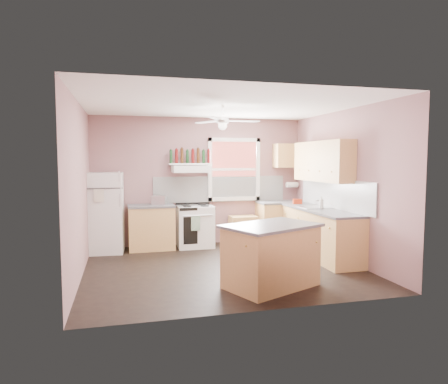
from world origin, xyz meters
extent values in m
plane|color=black|center=(0.00, 0.00, 0.00)|extent=(4.50, 4.50, 0.00)
plane|color=white|center=(0.00, 0.00, 2.70)|extent=(4.50, 4.50, 0.00)
cube|color=#885E60|center=(0.00, 2.02, 1.35)|extent=(4.50, 0.05, 2.70)
cube|color=#885E60|center=(2.27, 0.00, 1.35)|extent=(0.05, 4.00, 2.70)
cube|color=#885E60|center=(-2.27, 0.00, 1.35)|extent=(0.05, 4.00, 2.70)
cube|color=white|center=(0.45, 1.99, 1.18)|extent=(2.90, 0.03, 0.55)
cube|color=white|center=(2.23, 0.30, 1.18)|extent=(0.03, 2.60, 0.55)
cube|color=maroon|center=(0.75, 1.98, 1.60)|extent=(1.00, 0.02, 1.20)
cube|color=white|center=(0.75, 1.96, 1.60)|extent=(1.16, 0.07, 1.36)
cube|color=white|center=(-1.94, 1.63, 0.78)|extent=(0.70, 0.69, 1.56)
cube|color=tan|center=(-1.06, 1.70, 0.43)|extent=(0.90, 0.60, 0.86)
cube|color=#4E4E50|center=(-1.06, 1.70, 0.88)|extent=(0.92, 0.62, 0.04)
cube|color=silver|center=(-0.90, 1.72, 0.99)|extent=(0.32, 0.26, 0.18)
cube|color=white|center=(-0.17, 1.70, 0.43)|extent=(0.75, 0.66, 0.86)
cube|color=white|center=(-0.23, 1.75, 1.62)|extent=(0.78, 0.50, 0.14)
cube|color=white|center=(-0.23, 1.87, 1.72)|extent=(0.90, 0.26, 0.03)
cube|color=tan|center=(0.90, 1.75, 0.28)|extent=(0.57, 0.39, 0.56)
cube|color=tan|center=(1.75, 1.70, 0.43)|extent=(1.00, 0.60, 0.86)
cube|color=tan|center=(1.95, 0.30, 0.43)|extent=(0.60, 2.20, 0.86)
cube|color=#4E4E50|center=(1.75, 1.70, 0.88)|extent=(1.02, 0.62, 0.04)
cube|color=#4E4E50|center=(1.94, 0.30, 0.88)|extent=(0.62, 2.22, 0.04)
cube|color=silver|center=(1.94, 0.50, 0.90)|extent=(0.55, 0.45, 0.03)
cylinder|color=silver|center=(2.10, 0.50, 0.97)|extent=(0.03, 0.03, 0.14)
cube|color=tan|center=(2.08, 0.50, 1.78)|extent=(0.33, 1.80, 0.76)
cube|color=tan|center=(1.95, 1.83, 1.90)|extent=(0.60, 0.33, 0.52)
cylinder|color=white|center=(2.07, 1.86, 1.25)|extent=(0.26, 0.12, 0.12)
cube|color=tan|center=(0.42, -1.16, 0.43)|extent=(1.45, 1.22, 0.86)
cube|color=#4E4E50|center=(0.42, -1.16, 0.88)|extent=(1.54, 1.31, 0.04)
cylinder|color=white|center=(0.00, 0.00, 2.45)|extent=(0.20, 0.20, 0.08)
imported|color=silver|center=(1.96, 0.28, 1.02)|extent=(0.10, 0.10, 0.23)
cube|color=#AB2A0E|center=(1.89, 1.16, 0.95)|extent=(0.20, 0.16, 0.10)
cylinder|color=#143819|center=(-0.63, 1.87, 1.87)|extent=(0.06, 0.06, 0.27)
cylinder|color=#590F0F|center=(-0.52, 1.87, 1.88)|extent=(0.06, 0.06, 0.29)
cylinder|color=#3F230F|center=(-0.40, 1.87, 1.89)|extent=(0.06, 0.06, 0.31)
cylinder|color=#143819|center=(-0.29, 1.87, 1.87)|extent=(0.06, 0.06, 0.27)
cylinder|color=#590F0F|center=(-0.17, 1.87, 1.88)|extent=(0.06, 0.06, 0.29)
cylinder|color=#3F230F|center=(-0.06, 1.87, 1.89)|extent=(0.06, 0.06, 0.31)
cylinder|color=#143819|center=(0.06, 1.87, 1.87)|extent=(0.06, 0.06, 0.27)
cylinder|color=#590F0F|center=(0.17, 1.87, 1.88)|extent=(0.06, 0.06, 0.29)
camera|label=1|loc=(-1.61, -6.40, 1.81)|focal=32.00mm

